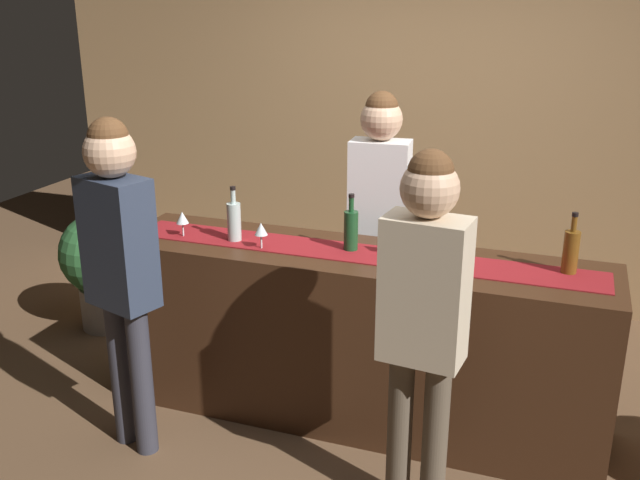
# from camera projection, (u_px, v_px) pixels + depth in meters

# --- Properties ---
(ground_plane) EXTENTS (10.00, 10.00, 0.00)m
(ground_plane) POSITION_uv_depth(u_px,v_px,m) (353.00, 414.00, 3.98)
(ground_plane) COLOR brown
(back_wall) EXTENTS (6.00, 0.12, 2.90)m
(back_wall) POSITION_uv_depth(u_px,v_px,m) (433.00, 105.00, 5.20)
(back_wall) COLOR tan
(back_wall) RESTS_ON ground
(bar_counter) EXTENTS (2.60, 0.60, 0.95)m
(bar_counter) POSITION_uv_depth(u_px,v_px,m) (354.00, 337.00, 3.82)
(bar_counter) COLOR #3D2314
(bar_counter) RESTS_ON ground
(counter_runner_cloth) EXTENTS (2.47, 0.28, 0.01)m
(counter_runner_cloth) POSITION_uv_depth(u_px,v_px,m) (356.00, 253.00, 3.67)
(counter_runner_cloth) COLOR maroon
(counter_runner_cloth) RESTS_ON bar_counter
(wine_bottle_green) EXTENTS (0.07, 0.07, 0.30)m
(wine_bottle_green) POSITION_uv_depth(u_px,v_px,m) (351.00, 230.00, 3.68)
(wine_bottle_green) COLOR #194723
(wine_bottle_green) RESTS_ON bar_counter
(wine_bottle_amber) EXTENTS (0.07, 0.07, 0.30)m
(wine_bottle_amber) POSITION_uv_depth(u_px,v_px,m) (571.00, 251.00, 3.37)
(wine_bottle_amber) COLOR brown
(wine_bottle_amber) RESTS_ON bar_counter
(wine_bottle_clear) EXTENTS (0.07, 0.07, 0.30)m
(wine_bottle_clear) POSITION_uv_depth(u_px,v_px,m) (234.00, 221.00, 3.82)
(wine_bottle_clear) COLOR #B2C6C1
(wine_bottle_clear) RESTS_ON bar_counter
(wine_glass_near_customer) EXTENTS (0.07, 0.07, 0.14)m
(wine_glass_near_customer) POSITION_uv_depth(u_px,v_px,m) (261.00, 230.00, 3.70)
(wine_glass_near_customer) COLOR silver
(wine_glass_near_customer) RESTS_ON bar_counter
(wine_glass_mid_counter) EXTENTS (0.07, 0.07, 0.14)m
(wine_glass_mid_counter) POSITION_uv_depth(u_px,v_px,m) (389.00, 235.00, 3.62)
(wine_glass_mid_counter) COLOR silver
(wine_glass_mid_counter) RESTS_ON bar_counter
(wine_glass_far_end) EXTENTS (0.07, 0.07, 0.14)m
(wine_glass_far_end) POSITION_uv_depth(u_px,v_px,m) (182.00, 218.00, 3.88)
(wine_glass_far_end) COLOR silver
(wine_glass_far_end) RESTS_ON bar_counter
(bartender) EXTENTS (0.35, 0.24, 1.71)m
(bartender) POSITION_uv_depth(u_px,v_px,m) (379.00, 204.00, 4.16)
(bartender) COLOR #26262B
(bartender) RESTS_ON ground
(customer_sipping) EXTENTS (0.36, 0.24, 1.66)m
(customer_sipping) POSITION_uv_depth(u_px,v_px,m) (424.00, 304.00, 2.90)
(customer_sipping) COLOR brown
(customer_sipping) RESTS_ON ground
(customer_browsing) EXTENTS (0.38, 0.29, 1.70)m
(customer_browsing) POSITION_uv_depth(u_px,v_px,m) (119.00, 254.00, 3.37)
(customer_browsing) COLOR #33333D
(customer_browsing) RESTS_ON ground
(potted_plant_tall) EXTENTS (0.56, 0.56, 0.83)m
(potted_plant_tall) POSITION_uv_depth(u_px,v_px,m) (102.00, 262.00, 4.89)
(potted_plant_tall) COLOR #9E9389
(potted_plant_tall) RESTS_ON ground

